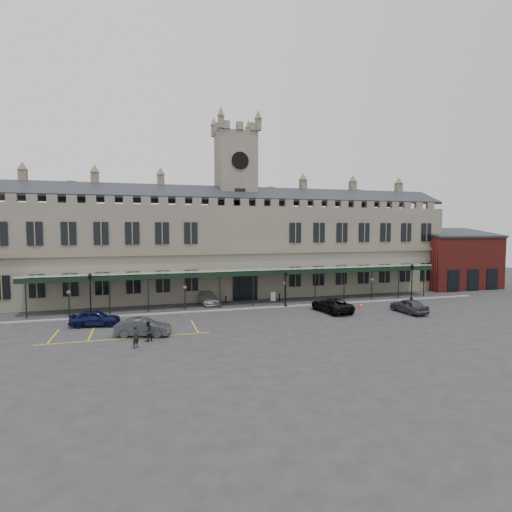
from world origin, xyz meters
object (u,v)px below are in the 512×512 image
object	(u,v)px
station_building	(236,248)
lamp_post_mid	(286,285)
car_left_b	(143,327)
car_right_a	(409,306)
person_a	(136,337)
car_taxi	(207,298)
person_b	(148,331)
clock_tower	(236,200)
traffic_cone	(361,306)
car_van	(332,305)
sign_board	(273,297)
car_left_a	(95,318)
lamp_post_left	(90,291)
lamp_post_right	(412,278)

from	to	relation	value
station_building	lamp_post_mid	size ratio (longest dim) A/B	13.87
car_left_b	car_right_a	distance (m)	27.81
car_right_a	person_a	distance (m)	28.74
person_a	car_taxi	bearing A→B (deg)	16.00
car_left_b	person_b	bearing A→B (deg)	-154.63
clock_tower	traffic_cone	world-z (taller)	clock_tower
car_taxi	car_van	bearing A→B (deg)	-43.84
sign_board	car_right_a	distance (m)	16.11
lamp_post_mid	person_b	distance (m)	18.86
traffic_cone	car_left_b	distance (m)	24.60
car_left_a	car_taxi	xyz separation A→B (m)	(11.93, 8.15, -0.03)
clock_tower	car_taxi	world-z (taller)	clock_tower
station_building	car_right_a	size ratio (longest dim) A/B	12.98
lamp_post_left	car_right_a	world-z (taller)	lamp_post_left
car_left_b	traffic_cone	bearing A→B (deg)	-63.87
station_building	car_taxi	bearing A→B (deg)	-130.24
lamp_post_left	car_van	xyz separation A→B (m)	(25.02, -4.16, -2.02)
station_building	traffic_cone	world-z (taller)	station_building
clock_tower	car_van	world-z (taller)	clock_tower
car_taxi	person_a	world-z (taller)	person_a
clock_tower	lamp_post_right	world-z (taller)	clock_tower
car_van	person_a	world-z (taller)	person_a
car_left_b	lamp_post_left	bearing A→B (deg)	44.77
car_taxi	car_right_a	size ratio (longest dim) A/B	1.10
traffic_cone	lamp_post_left	bearing A→B (deg)	173.29
person_a	traffic_cone	bearing A→B (deg)	-28.33
lamp_post_mid	car_left_b	world-z (taller)	lamp_post_mid
lamp_post_right	car_left_a	bearing A→B (deg)	-174.95
clock_tower	car_left_b	bearing A→B (deg)	-123.69
lamp_post_right	car_van	bearing A→B (deg)	-164.09
station_building	clock_tower	size ratio (longest dim) A/B	2.42
lamp_post_mid	person_a	distance (m)	20.49
lamp_post_right	person_a	bearing A→B (deg)	-161.11
sign_board	car_taxi	distance (m)	8.29
lamp_post_left	car_left_b	bearing A→B (deg)	-59.36
clock_tower	car_left_b	world-z (taller)	clock_tower
lamp_post_left	person_a	world-z (taller)	lamp_post_left
car_left_a	person_a	xyz separation A→B (m)	(3.73, -8.23, 0.12)
car_left_b	car_taxi	xyz separation A→B (m)	(7.66, 12.98, -0.02)
car_left_b	station_building	bearing A→B (deg)	-19.68
lamp_post_left	lamp_post_right	size ratio (longest dim) A/B	1.00
lamp_post_mid	car_taxi	distance (m)	9.76
lamp_post_left	lamp_post_mid	bearing A→B (deg)	-0.25
lamp_post_left	car_left_a	world-z (taller)	lamp_post_left
car_right_a	person_b	xyz separation A→B (m)	(-27.41, -3.37, 0.05)
car_left_a	station_building	bearing A→B (deg)	-42.70
lamp_post_mid	sign_board	bearing A→B (deg)	92.45
person_b	person_a	bearing A→B (deg)	25.77
car_van	lamp_post_mid	bearing A→B (deg)	-53.90
lamp_post_left	sign_board	size ratio (longest dim) A/B	4.22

